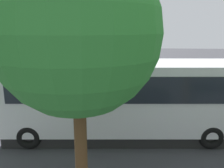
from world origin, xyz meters
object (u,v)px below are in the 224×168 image
Objects in this scene: spectator_far_left at (149,95)px; spectator_left at (133,96)px; tour_bus at (119,100)px; spectator_far_right at (81,94)px; parked_motorcycle_silver at (178,110)px; stunt_motorcycle at (96,76)px; spectator_right at (97,94)px; tree_far at (76,20)px; spectator_centre at (119,95)px.

spectator_left is at bearing 11.47° from spectator_far_left.
spectator_far_right is (2.23, -2.71, -0.57)m from tour_bus.
stunt_motorcycle reaches higher than parked_motorcycle_silver.
spectator_right reaches higher than parked_motorcycle_silver.
spectator_far_right is 0.25× the size of tree_far.
spectator_centre is 1.19m from spectator_right.
spectator_far_right reaches higher than parked_motorcycle_silver.
parked_motorcycle_silver is 7.71m from stunt_motorcycle.
parked_motorcycle_silver is at bearing -120.56° from tree_far.
tree_far reaches higher than tour_bus.
spectator_far_left is 0.86× the size of parked_motorcycle_silver.
spectator_far_left is at bearing -117.94° from tour_bus.
spectator_left is 0.97× the size of spectator_far_right.
spectator_left is 0.25× the size of tree_far.
tour_bus is 3.55m from spectator_far_right.
tour_bus is at bearing 104.98° from stunt_motorcycle.
spectator_far_left is 8.25m from tree_far.
spectator_far_right is at bearing 6.17° from spectator_right.
spectator_right is (2.85, 0.06, 0.05)m from spectator_far_left.
tour_bus is at bearing -100.71° from tree_far.
tour_bus reaches higher than parked_motorcycle_silver.
tour_bus is at bearing 92.90° from spectator_centre.
spectator_left is 2.43m from parked_motorcycle_silver.
spectator_centre is at bearing -9.78° from spectator_left.
tour_bus is at bearing 115.44° from spectator_right.
spectator_far_left is at bearing -23.81° from parked_motorcycle_silver.
spectator_far_left is (-1.52, -2.86, -0.61)m from tour_bus.
spectator_left is 5.98m from stunt_motorcycle.
parked_motorcycle_silver is 0.29× the size of tree_far.
spectator_centre is at bearing 1.52° from spectator_far_left.
spectator_far_left and spectator_left have the same top height.
tree_far is at bearing 84.76° from spectator_centre.
spectator_left is at bearing 117.62° from stunt_motorcycle.
parked_motorcycle_silver is (-4.30, 0.58, -0.60)m from spectator_right.
tour_bus reaches higher than spectator_right.
spectator_right is 5.24m from stunt_motorcycle.
tree_far is at bearing 102.02° from spectator_far_right.
tree_far reaches higher than spectator_right.
tour_bus is at bearing 62.06° from spectator_far_left.
tree_far reaches higher than stunt_motorcycle.
parked_motorcycle_silver is at bearing -143.14° from tour_bus.
stunt_motorcycle is at bearing -68.90° from spectator_centre.
spectator_right is at bearing 98.81° from stunt_motorcycle.
spectator_left is (-0.64, -2.68, -0.61)m from tour_bus.
spectator_far_left is at bearing -168.53° from spectator_left.
spectator_far_left is at bearing -177.66° from spectator_far_right.
spectator_right reaches higher than spectator_left.
spectator_right is at bearing -85.40° from tree_far.
tour_bus is 5.14× the size of stunt_motorcycle.
spectator_far_right is at bearing 88.98° from stunt_motorcycle.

